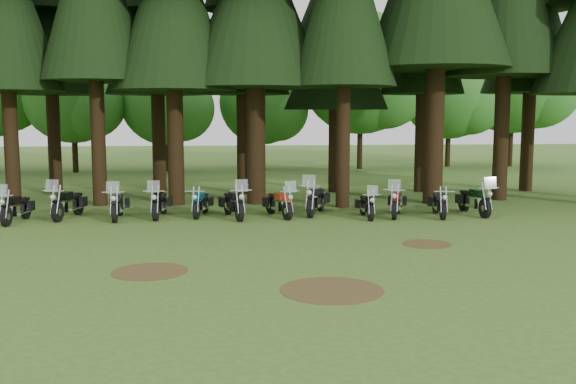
% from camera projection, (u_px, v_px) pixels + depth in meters
% --- Properties ---
extents(ground, '(120.00, 120.00, 0.00)m').
position_uv_depth(ground, '(271.00, 251.00, 17.34)').
color(ground, '#3F6524').
rests_on(ground, ground).
extents(pine_back_4, '(4.94, 4.94, 13.78)m').
position_uv_depth(pine_back_4, '(337.00, 16.00, 29.83)').
color(pine_back_4, black).
rests_on(pine_back_4, ground).
extents(decid_2, '(6.72, 6.53, 8.40)m').
position_uv_depth(decid_2, '(77.00, 94.00, 40.22)').
color(decid_2, black).
rests_on(decid_2, ground).
extents(decid_3, '(6.12, 5.95, 7.65)m').
position_uv_depth(decid_3, '(170.00, 101.00, 41.17)').
color(decid_3, black).
rests_on(decid_3, ground).
extents(decid_4, '(5.93, 5.76, 7.41)m').
position_uv_depth(decid_4, '(266.00, 104.00, 42.97)').
color(decid_4, black).
rests_on(decid_4, ground).
extents(decid_5, '(8.45, 8.21, 10.56)m').
position_uv_depth(decid_5, '(367.00, 76.00, 42.80)').
color(decid_5, black).
rests_on(decid_5, ground).
extents(decid_6, '(7.06, 6.86, 8.82)m').
position_uv_depth(decid_6, '(455.00, 93.00, 44.84)').
color(decid_6, black).
rests_on(decid_6, ground).
extents(decid_7, '(8.44, 8.20, 10.55)m').
position_uv_depth(decid_7, '(520.00, 78.00, 44.98)').
color(decid_7, black).
rests_on(decid_7, ground).
extents(dirt_patch_0, '(1.80, 1.80, 0.01)m').
position_uv_depth(dirt_patch_0, '(150.00, 271.00, 15.07)').
color(dirt_patch_0, '#4C3D1E').
rests_on(dirt_patch_0, ground).
extents(dirt_patch_1, '(1.40, 1.40, 0.01)m').
position_uv_depth(dirt_patch_1, '(427.00, 244.00, 18.27)').
color(dirt_patch_1, '#4C3D1E').
rests_on(dirt_patch_1, ground).
extents(dirt_patch_2, '(2.20, 2.20, 0.01)m').
position_uv_depth(dirt_patch_2, '(332.00, 290.00, 13.48)').
color(dirt_patch_2, '#4C3D1E').
rests_on(dirt_patch_2, ground).
extents(motorcycle_0, '(0.53, 2.28, 1.43)m').
position_uv_depth(motorcycle_0, '(16.00, 209.00, 21.87)').
color(motorcycle_0, black).
rests_on(motorcycle_0, ground).
extents(motorcycle_1, '(0.78, 2.38, 1.50)m').
position_uv_depth(motorcycle_1, '(68.00, 204.00, 22.77)').
color(motorcycle_1, black).
rests_on(motorcycle_1, ground).
extents(motorcycle_2, '(0.44, 2.32, 1.46)m').
position_uv_depth(motorcycle_2, '(117.00, 205.00, 22.61)').
color(motorcycle_2, black).
rests_on(motorcycle_2, ground).
extents(motorcycle_3, '(0.50, 2.30, 1.45)m').
position_uv_depth(motorcycle_3, '(160.00, 204.00, 22.96)').
color(motorcycle_3, black).
rests_on(motorcycle_3, ground).
extents(motorcycle_4, '(0.51, 2.13, 0.87)m').
position_uv_depth(motorcycle_4, '(201.00, 204.00, 23.32)').
color(motorcycle_4, black).
rests_on(motorcycle_4, ground).
extents(motorcycle_5, '(0.85, 2.37, 1.50)m').
position_uv_depth(motorcycle_5, '(234.00, 204.00, 22.82)').
color(motorcycle_5, black).
rests_on(motorcycle_5, ground).
extents(motorcycle_6, '(0.96, 2.20, 1.40)m').
position_uv_depth(motorcycle_6, '(279.00, 204.00, 23.06)').
color(motorcycle_6, black).
rests_on(motorcycle_6, ground).
extents(motorcycle_7, '(1.16, 2.44, 1.57)m').
position_uv_depth(motorcycle_7, '(316.00, 200.00, 23.71)').
color(motorcycle_7, black).
rests_on(motorcycle_7, ground).
extents(motorcycle_8, '(0.38, 2.03, 1.28)m').
position_uv_depth(motorcycle_8, '(367.00, 206.00, 22.87)').
color(motorcycle_8, black).
rests_on(motorcycle_8, ground).
extents(motorcycle_9, '(1.03, 2.28, 1.46)m').
position_uv_depth(motorcycle_9, '(396.00, 203.00, 23.23)').
color(motorcycle_9, black).
rests_on(motorcycle_9, ground).
extents(motorcycle_10, '(0.47, 2.16, 0.88)m').
position_uv_depth(motorcycle_10, '(439.00, 204.00, 23.18)').
color(motorcycle_10, black).
rests_on(motorcycle_10, ground).
extents(motorcycle_11, '(0.55, 2.39, 1.50)m').
position_uv_depth(motorcycle_11, '(474.00, 201.00, 23.61)').
color(motorcycle_11, black).
rests_on(motorcycle_11, ground).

